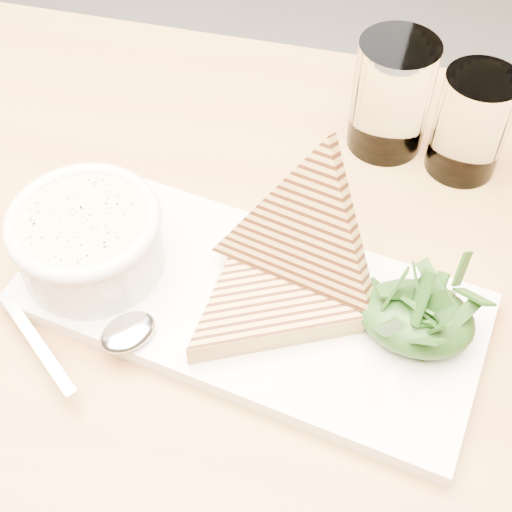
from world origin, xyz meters
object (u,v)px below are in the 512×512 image
(soup_bowl, at_px, (90,245))
(glass_far, at_px, (471,124))
(glass_near, at_px, (392,96))
(platter, at_px, (250,303))
(table_top, at_px, (336,381))

(soup_bowl, xyz_separation_m, glass_far, (0.30, 0.24, 0.01))
(glass_near, distance_m, glass_far, 0.08)
(platter, height_order, glass_far, glass_far)
(platter, height_order, glass_near, glass_near)
(platter, xyz_separation_m, glass_far, (0.16, 0.24, 0.05))
(soup_bowl, bearing_deg, table_top, -8.54)
(glass_near, bearing_deg, table_top, -87.39)
(platter, bearing_deg, glass_far, 56.22)
(glass_near, bearing_deg, soup_bowl, -131.10)
(table_top, xyz_separation_m, glass_near, (-0.01, 0.29, 0.08))
(soup_bowl, relative_size, glass_far, 1.14)
(table_top, relative_size, platter, 3.25)
(table_top, bearing_deg, glass_near, 92.61)
(table_top, height_order, glass_far, glass_far)
(platter, bearing_deg, table_top, -23.26)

